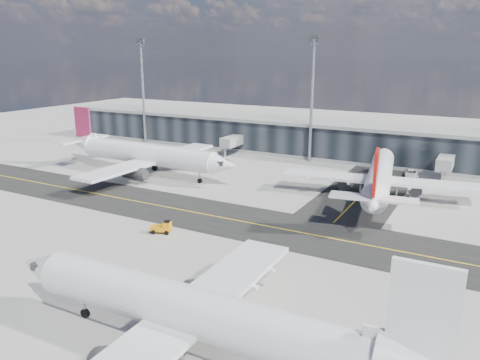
% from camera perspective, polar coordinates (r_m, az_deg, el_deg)
% --- Properties ---
extents(ground, '(300.00, 300.00, 0.00)m').
position_cam_1_polar(ground, '(71.85, -5.08, -5.31)').
color(ground, gray).
rests_on(ground, ground).
extents(taxiway_lanes, '(180.00, 63.00, 0.03)m').
position_cam_1_polar(taxiway_lanes, '(78.71, 1.63, -3.38)').
color(taxiway_lanes, black).
rests_on(taxiway_lanes, ground).
extents(terminal_concourse, '(152.00, 19.80, 8.80)m').
position_cam_1_polar(terminal_concourse, '(118.81, 9.72, 4.84)').
color(terminal_concourse, black).
rests_on(terminal_concourse, ground).
extents(floodlight_masts, '(102.50, 0.70, 28.90)m').
position_cam_1_polar(floodlight_masts, '(110.80, 8.77, 10.15)').
color(floodlight_masts, gray).
rests_on(floodlight_masts, ground).
extents(airliner_af, '(44.74, 38.09, 13.27)m').
position_cam_1_polar(airliner_af, '(101.10, -11.50, 3.10)').
color(airliner_af, white).
rests_on(airliner_af, ground).
extents(airliner_redtail, '(35.11, 40.99, 12.16)m').
position_cam_1_polar(airliner_redtail, '(85.72, 16.62, 0.33)').
color(airliner_redtail, white).
rests_on(airliner_redtail, ground).
extents(airliner_near, '(42.10, 35.82, 12.51)m').
position_cam_1_polar(airliner_near, '(40.73, -5.10, -15.95)').
color(airliner_near, silver).
rests_on(airliner_near, ground).
extents(baggage_tug, '(3.23, 2.33, 1.84)m').
position_cam_1_polar(baggage_tug, '(68.47, -9.37, -5.70)').
color(baggage_tug, orange).
rests_on(baggage_tug, ground).
extents(service_van, '(3.77, 6.16, 1.60)m').
position_cam_1_polar(service_van, '(103.63, 20.17, 0.72)').
color(service_van, white).
rests_on(service_van, ground).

